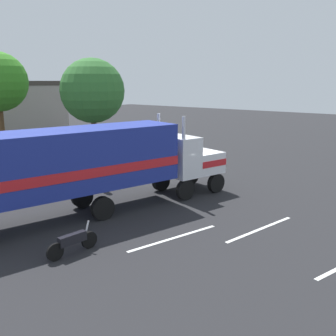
% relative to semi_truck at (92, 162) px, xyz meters
% --- Properties ---
extents(ground_plane, '(120.00, 120.00, 0.00)m').
position_rel_semi_truck_xyz_m(ground_plane, '(5.84, -1.40, -2.52)').
color(ground_plane, '#232326').
extents(lane_stripe_near, '(4.27, 1.39, 0.01)m').
position_rel_semi_truck_xyz_m(lane_stripe_near, '(-0.12, -4.90, -2.52)').
color(lane_stripe_near, silver).
rests_on(lane_stripe_near, ground_plane).
extents(lane_stripe_mid, '(4.33, 1.13, 0.01)m').
position_rel_semi_truck_xyz_m(lane_stripe_mid, '(2.91, -7.31, -2.52)').
color(lane_stripe_mid, silver).
rests_on(lane_stripe_mid, ground_plane).
extents(semi_truck, '(14.30, 6.21, 4.50)m').
position_rel_semi_truck_xyz_m(semi_truck, '(0.00, 0.00, 0.00)').
color(semi_truck, silver).
rests_on(semi_truck, ground_plane).
extents(person_bystander, '(0.34, 0.46, 1.63)m').
position_rel_semi_truck_xyz_m(person_bystander, '(2.88, 2.39, -1.63)').
color(person_bystander, black).
rests_on(person_bystander, ground_plane).
extents(motorcycle, '(2.11, 0.36, 1.12)m').
position_rel_semi_truck_xyz_m(motorcycle, '(-3.53, -2.79, -2.04)').
color(motorcycle, black).
rests_on(motorcycle, ground_plane).
extents(tree_center, '(5.16, 5.16, 8.07)m').
position_rel_semi_truck_xyz_m(tree_center, '(9.18, 10.13, 2.95)').
color(tree_center, brown).
rests_on(tree_center, ground_plane).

